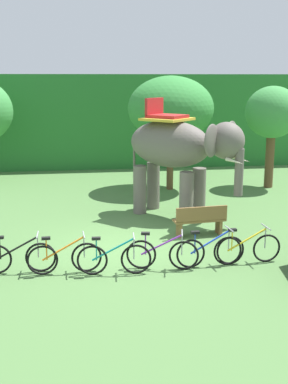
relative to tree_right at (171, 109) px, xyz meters
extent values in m
plane|color=#4C753D|center=(-2.57, -6.87, -3.22)|extent=(80.00, 80.00, 0.00)
cube|color=#28702D|center=(-2.57, 7.69, -0.94)|extent=(36.00, 6.00, 4.57)
cylinder|color=brown|center=(0.00, 0.00, -2.17)|extent=(0.27, 0.27, 2.11)
ellipsoid|color=#338438|center=(0.00, 0.00, 0.01)|extent=(3.36, 3.36, 2.51)
cylinder|color=brown|center=(4.10, -0.17, -2.16)|extent=(0.35, 0.35, 2.14)
ellipsoid|color=#3D8E42|center=(4.10, -0.17, -0.16)|extent=(2.17, 2.17, 2.07)
ellipsoid|color=#665E56|center=(-0.74, -3.73, -0.87)|extent=(3.06, 3.02, 1.50)
cylinder|color=#665E56|center=(0.18, -4.07, -2.42)|extent=(0.44, 0.44, 1.60)
cylinder|color=#665E56|center=(-0.36, -4.63, -2.42)|extent=(0.44, 0.44, 1.60)
cylinder|color=#665E56|center=(-1.12, -2.83, -2.42)|extent=(0.44, 0.44, 1.60)
cylinder|color=#665E56|center=(-1.65, -3.38, -2.42)|extent=(0.44, 0.44, 1.60)
ellipsoid|color=#665E56|center=(0.70, -5.11, -0.62)|extent=(1.49, 1.48, 1.10)
ellipsoid|color=#665E56|center=(1.03, -4.56, -0.57)|extent=(0.70, 0.72, 0.96)
ellipsoid|color=#665E56|center=(0.17, -5.46, -0.57)|extent=(0.70, 0.72, 0.96)
cylinder|color=#665E56|center=(1.03, -5.43, -1.52)|extent=(0.26, 0.26, 1.40)
cone|color=beige|center=(1.14, -5.23, -1.17)|extent=(0.49, 0.48, 0.21)
cone|color=beige|center=(0.84, -5.55, -1.17)|extent=(0.49, 0.48, 0.21)
cube|color=gold|center=(-0.81, -3.66, -0.09)|extent=(1.86, 1.86, 0.08)
cube|color=#B22323|center=(-0.81, -3.66, 0.00)|extent=(1.42, 1.41, 0.10)
cube|color=#B22323|center=(-1.17, -3.31, 0.28)|extent=(0.70, 0.72, 0.56)
cylinder|color=#665E56|center=(-1.76, -2.74, -1.32)|extent=(0.08, 0.08, 0.90)
torus|color=black|center=(-4.57, -8.12, -2.87)|extent=(0.71, 0.05, 0.71)
cylinder|color=black|center=(-5.10, -8.12, -2.62)|extent=(0.97, 0.05, 0.54)
cylinder|color=black|center=(-5.47, -8.12, -2.61)|extent=(0.03, 0.03, 0.52)
cylinder|color=#9E9EA3|center=(-4.62, -8.12, -2.59)|extent=(0.03, 0.03, 0.55)
cylinder|color=#9E9EA3|center=(-4.62, -8.12, -2.32)|extent=(0.03, 0.52, 0.03)
torus|color=black|center=(-4.52, -8.32, -2.87)|extent=(0.71, 0.09, 0.71)
torus|color=black|center=(-3.52, -8.27, -2.87)|extent=(0.71, 0.09, 0.71)
cylinder|color=orange|center=(-4.04, -8.30, -2.62)|extent=(0.97, 0.10, 0.54)
cylinder|color=orange|center=(-4.42, -8.32, -2.61)|extent=(0.03, 0.03, 0.52)
cube|color=black|center=(-4.42, -8.32, -2.35)|extent=(0.21, 0.11, 0.06)
cylinder|color=#9E9EA3|center=(-3.57, -8.27, -2.59)|extent=(0.03, 0.03, 0.55)
cylinder|color=#9E9EA3|center=(-3.57, -8.27, -2.32)|extent=(0.06, 0.52, 0.03)
torus|color=black|center=(-3.39, -8.48, -2.87)|extent=(0.71, 0.10, 0.71)
torus|color=black|center=(-2.40, -8.54, -2.87)|extent=(0.71, 0.10, 0.71)
cylinder|color=teal|center=(-2.92, -8.51, -2.62)|extent=(0.97, 0.11, 0.54)
cylinder|color=teal|center=(-3.29, -8.48, -2.61)|extent=(0.03, 0.03, 0.52)
cube|color=black|center=(-3.29, -8.48, -2.35)|extent=(0.21, 0.11, 0.06)
cylinder|color=#9E9EA3|center=(-2.45, -8.54, -2.59)|extent=(0.03, 0.03, 0.55)
cylinder|color=#9E9EA3|center=(-2.45, -8.54, -2.32)|extent=(0.07, 0.52, 0.03)
torus|color=black|center=(-2.24, -8.25, -2.87)|extent=(0.71, 0.19, 0.71)
torus|color=black|center=(-1.26, -8.45, -2.87)|extent=(0.71, 0.19, 0.71)
cylinder|color=purple|center=(-1.77, -8.35, -2.62)|extent=(0.96, 0.23, 0.54)
cylinder|color=purple|center=(-2.14, -8.27, -2.61)|extent=(0.03, 0.03, 0.52)
cube|color=black|center=(-2.14, -8.27, -2.35)|extent=(0.22, 0.14, 0.06)
cylinder|color=#9E9EA3|center=(-1.31, -8.44, -2.59)|extent=(0.03, 0.03, 0.55)
cylinder|color=#9E9EA3|center=(-1.31, -8.44, -2.32)|extent=(0.13, 0.52, 0.03)
torus|color=black|center=(-1.07, -8.36, -2.87)|extent=(0.71, 0.11, 0.71)
torus|color=black|center=(-0.08, -8.27, -2.87)|extent=(0.71, 0.11, 0.71)
cylinder|color=blue|center=(-0.60, -8.32, -2.62)|extent=(0.97, 0.13, 0.54)
cylinder|color=blue|center=(-0.97, -8.35, -2.61)|extent=(0.03, 0.03, 0.52)
cube|color=black|center=(-0.97, -8.35, -2.35)|extent=(0.21, 0.12, 0.06)
cylinder|color=#9E9EA3|center=(-0.13, -8.27, -2.59)|extent=(0.03, 0.03, 0.55)
cylinder|color=#9E9EA3|center=(-0.13, -8.27, -2.32)|extent=(0.08, 0.52, 0.03)
torus|color=black|center=(-0.15, -8.29, -2.87)|extent=(0.71, 0.09, 0.71)
torus|color=black|center=(0.85, -8.24, -2.87)|extent=(0.71, 0.09, 0.71)
cylinder|color=yellow|center=(0.32, -8.26, -2.62)|extent=(0.97, 0.09, 0.54)
cylinder|color=yellow|center=(-0.05, -8.28, -2.61)|extent=(0.03, 0.03, 0.52)
cube|color=black|center=(-0.05, -8.28, -2.35)|extent=(0.20, 0.11, 0.06)
cylinder|color=#9E9EA3|center=(0.80, -8.24, -2.59)|extent=(0.03, 0.03, 0.55)
cylinder|color=#9E9EA3|center=(0.80, -8.24, -2.32)|extent=(0.06, 0.52, 0.03)
cube|color=brown|center=(-0.27, -5.97, -2.77)|extent=(1.53, 0.55, 0.06)
cube|color=brown|center=(-0.25, -6.15, -2.53)|extent=(1.50, 0.21, 0.40)
cube|color=brown|center=(-0.87, -6.03, -3.00)|extent=(0.12, 0.37, 0.45)
cube|color=brown|center=(0.33, -5.91, -3.00)|extent=(0.12, 0.37, 0.45)
camera|label=1|loc=(-3.63, -19.00, 1.18)|focal=45.68mm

